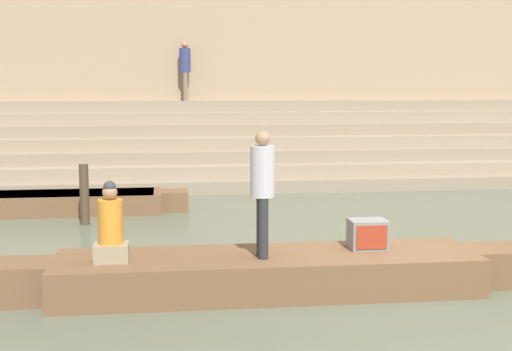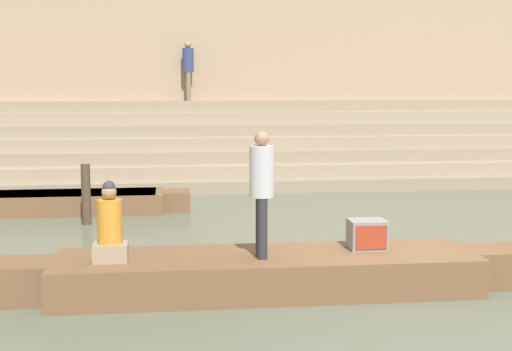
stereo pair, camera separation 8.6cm
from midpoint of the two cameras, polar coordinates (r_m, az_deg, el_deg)
The scene contains 10 objects.
ground_plane at distance 10.09m, azimuth 11.64°, elevation -8.64°, with size 120.00×120.00×0.00m, color #566051.
ghat_steps at distance 20.27m, azimuth 2.07°, elevation 1.88°, with size 36.00×3.97×2.23m.
back_wall at distance 22.19m, azimuth 1.29°, elevation 9.94°, with size 34.20×1.28×7.50m.
rowboat_main at distance 9.55m, azimuth 1.12°, elevation -7.73°, with size 7.15×1.49×0.51m.
person_standing at distance 9.16m, azimuth 0.72°, elevation -0.75°, with size 0.31×0.31×1.65m.
person_rowing at distance 9.23m, azimuth -11.34°, elevation -4.21°, with size 0.44×0.34×1.04m.
tv_set at distance 9.88m, azimuth 9.15°, elevation -4.68°, with size 0.50×0.41×0.40m.
moored_boat_shore at distance 15.76m, azimuth -14.68°, elevation -2.05°, with size 5.22×1.26×0.43m.
mooring_post at distance 14.31m, azimuth -13.27°, elevation -1.47°, with size 0.18×0.18×1.19m, color #473828.
person_on_steps at distance 21.08m, azimuth -5.33°, elevation 8.68°, with size 0.33×0.33×1.72m.
Camera 2 is at (-3.09, -9.19, 2.78)m, focal length 50.00 mm.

